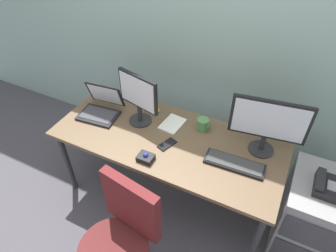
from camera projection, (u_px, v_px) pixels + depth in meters
The scene contains 15 objects.
ground_plane at pixel (168, 194), 2.71m from camera, with size 8.00×8.00×0.00m, color #4A464E.
back_wall at pixel (210, 13), 2.27m from camera, with size 6.00×0.10×2.80m, color #8EADA3.
desk at pixel (168, 144), 2.29m from camera, with size 1.74×0.74×0.70m.
file_cabinet at pixel (311, 216), 2.16m from camera, with size 0.42×0.53×0.68m.
desk_phone at pixel (327, 186), 1.90m from camera, with size 0.17×0.20×0.09m.
office_chair at pixel (121, 248), 1.89m from camera, with size 0.52×0.52×0.93m.
monitor_main at pixel (268, 123), 1.98m from camera, with size 0.51×0.18×0.44m.
monitor_side at pixel (138, 96), 2.23m from camera, with size 0.36×0.18×0.43m.
keyboard at pixel (234, 163), 2.04m from camera, with size 0.42×0.16×0.03m.
laptop at pixel (101, 108), 2.44m from camera, with size 0.34×0.32×0.23m.
trackball_mouse at pixel (146, 157), 2.07m from camera, with size 0.11×0.09×0.07m.
coffee_mug at pixel (203, 124), 2.29m from camera, with size 0.10×0.09×0.09m.
paper_notepad at pixel (172, 124), 2.36m from camera, with size 0.15×0.21×0.01m, color white.
cell_phone at pixel (167, 144), 2.19m from camera, with size 0.07×0.14×0.01m, color black.
banana at pixel (153, 106), 2.51m from camera, with size 0.19×0.04×0.04m, color yellow.
Camera 1 is at (0.72, -1.46, 2.26)m, focal length 31.88 mm.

